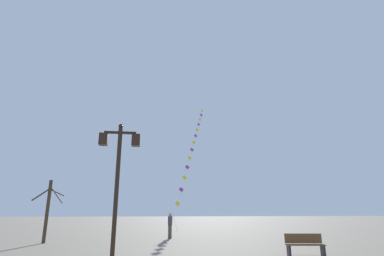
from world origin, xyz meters
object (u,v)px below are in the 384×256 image
bare_tree (47,209)px  park_bench (305,245)px  twin_lantern_lamp_post (118,166)px  kite_flyer (170,225)px  kite_train (193,146)px

bare_tree → park_bench: bare_tree is taller
bare_tree → twin_lantern_lamp_post: bearing=-61.9°
bare_tree → park_bench: 14.51m
kite_flyer → park_bench: 10.22m
twin_lantern_lamp_post → kite_train: size_ratio=0.21×
kite_train → bare_tree: bearing=-125.2°
twin_lantern_lamp_post → kite_train: bearing=76.8°
twin_lantern_lamp_post → bare_tree: (-5.09, 9.54, -1.33)m
kite_train → kite_flyer: 16.36m
twin_lantern_lamp_post → kite_flyer: bearing=78.1°
kite_train → park_bench: (1.80, -22.30, -9.01)m
twin_lantern_lamp_post → bare_tree: size_ratio=1.28×
twin_lantern_lamp_post → park_bench: size_ratio=2.86×
park_bench → twin_lantern_lamp_post: bearing=-152.1°
kite_train → bare_tree: 20.48m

